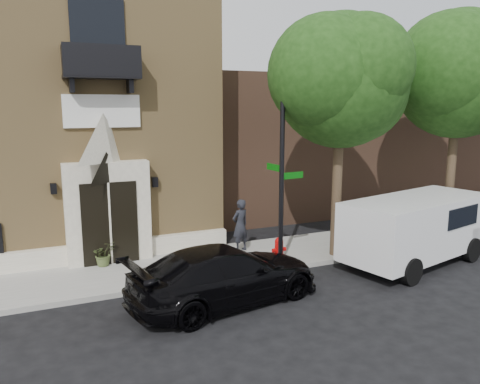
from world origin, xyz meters
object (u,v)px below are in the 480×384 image
object	(u,v)px
black_sedan	(226,275)
dumpster	(375,229)
cargo_van	(419,226)
fire_hydrant	(279,250)
pedestrian_near	(240,225)
street_sign	(282,179)

from	to	relation	value
black_sedan	dumpster	world-z (taller)	black_sedan
cargo_van	black_sedan	bearing A→B (deg)	170.16
black_sedan	fire_hydrant	world-z (taller)	black_sedan
dumpster	pedestrian_near	xyz separation A→B (m)	(-4.47, 1.55, 0.23)
dumpster	pedestrian_near	distance (m)	4.74
street_sign	pedestrian_near	distance (m)	2.66
street_sign	pedestrian_near	bearing A→B (deg)	101.27
black_sedan	dumpster	xyz separation A→B (m)	(6.38, 1.91, 0.06)
street_sign	pedestrian_near	world-z (taller)	street_sign
cargo_van	fire_hydrant	size ratio (longest dim) A/B	6.91
fire_hydrant	dumpster	world-z (taller)	dumpster
cargo_van	dumpster	distance (m)	1.61
black_sedan	cargo_van	bearing A→B (deg)	-96.67
fire_hydrant	black_sedan	bearing A→B (deg)	-143.92
cargo_van	pedestrian_near	size ratio (longest dim) A/B	3.15
street_sign	fire_hydrant	size ratio (longest dim) A/B	6.62
cargo_van	fire_hydrant	xyz separation A→B (m)	(-4.37, 1.42, -0.66)
cargo_van	pedestrian_near	bearing A→B (deg)	135.52
black_sedan	fire_hydrant	xyz separation A→B (m)	(2.56, 1.87, -0.20)
dumpster	pedestrian_near	size ratio (longest dim) A/B	1.23
street_sign	cargo_van	bearing A→B (deg)	-20.97
street_sign	pedestrian_near	size ratio (longest dim) A/B	3.02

